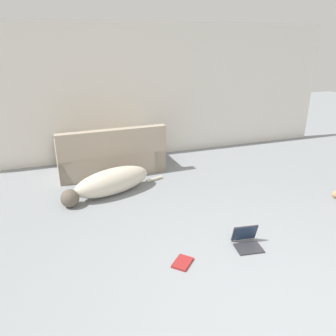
{
  "coord_description": "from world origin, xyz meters",
  "views": [
    {
      "loc": [
        -1.51,
        -1.52,
        2.16
      ],
      "look_at": [
        -0.29,
        2.03,
        0.67
      ],
      "focal_mm": 35.0,
      "sensor_mm": 36.0,
      "label": 1
    }
  ],
  "objects_px": {
    "couch": "(110,156)",
    "laptop_open": "(246,239)",
    "book_red": "(182,263)",
    "dog": "(110,183)"
  },
  "relations": [
    {
      "from": "dog",
      "to": "book_red",
      "type": "relative_size",
      "value": 6.03
    },
    {
      "from": "couch",
      "to": "dog",
      "type": "relative_size",
      "value": 1.08
    },
    {
      "from": "dog",
      "to": "couch",
      "type": "bearing_deg",
      "value": -119.59
    },
    {
      "from": "couch",
      "to": "dog",
      "type": "bearing_deg",
      "value": 78.06
    },
    {
      "from": "laptop_open",
      "to": "dog",
      "type": "bearing_deg",
      "value": 132.16
    },
    {
      "from": "couch",
      "to": "book_red",
      "type": "distance_m",
      "value": 2.85
    },
    {
      "from": "dog",
      "to": "laptop_open",
      "type": "bearing_deg",
      "value": 104.79
    },
    {
      "from": "couch",
      "to": "laptop_open",
      "type": "relative_size",
      "value": 5.56
    },
    {
      "from": "laptop_open",
      "to": "book_red",
      "type": "relative_size",
      "value": 1.17
    },
    {
      "from": "laptop_open",
      "to": "book_red",
      "type": "height_order",
      "value": "laptop_open"
    }
  ]
}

